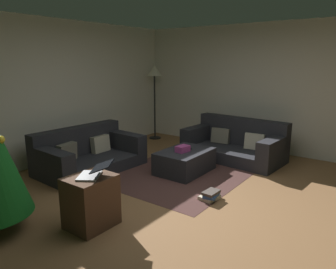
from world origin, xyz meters
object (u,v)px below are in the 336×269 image
Objects in this scene: couch_right at (236,144)px; ottoman at (185,161)px; side_table at (91,202)px; couch_left at (87,154)px; tv_remote at (187,148)px; laptop at (94,172)px; gift_box at (183,149)px; corner_lamp at (154,76)px; book_stack at (210,195)px.

couch_right reaches higher than ottoman.
couch_right is 1.98× the size of ottoman.
side_table is (-3.42, 0.19, 0.02)m from couch_right.
couch_left is 0.95× the size of couch_right.
tv_remote is 0.33× the size of laptop.
gift_box is at bearing 3.93° from side_table.
gift_box is (-1.34, 0.34, 0.15)m from couch_right.
gift_box is at bearing -174.27° from ottoman.
ottoman is 2.19m from laptop.
couch_right is 2.59m from corner_lamp.
gift_box is 0.13× the size of corner_lamp.
ottoman is at bearing 51.18° from book_stack.
side_table is (-1.30, -1.63, 0.03)m from couch_left.
ottoman is 0.25m from gift_box.
couch_right is 1.39m from gift_box.
ottoman is 3.11× the size of book_stack.
laptop is 4.36m from corner_lamp.
tv_remote reaches higher than book_stack.
gift_box is 1.16m from book_stack.
couch_left is 1.75m from tv_remote.
couch_right is at bearing -15.25° from ottoman.
couch_left is at bearing 117.66° from gift_box.
couch_left is at bearing 53.80° from couch_right.
couch_left is 3.80× the size of laptop.
couch_right is at bearing -98.08° from corner_lamp.
side_table is (-2.08, -0.14, -0.13)m from gift_box.
gift_box reaches higher than book_stack.
couch_right is at bearing -14.03° from gift_box.
couch_left reaches higher than ottoman.
corner_lamp is (2.45, 0.44, 1.23)m from couch_left.
side_table is at bearing -176.07° from gift_box.
couch_left is 2.14m from laptop.
tv_remote is at bearing 126.67° from couch_left.
laptop is (-2.24, -0.23, 0.27)m from tv_remote.
laptop is at bearing -56.16° from side_table.
book_stack is at bearing -128.82° from ottoman.
corner_lamp reaches higher than gift_box.
corner_lamp is (3.71, 2.12, 0.84)m from laptop.
book_stack is (0.13, -2.39, -0.20)m from couch_left.
couch_right is 3.42m from laptop.
book_stack is at bearing -27.74° from side_table.
couch_left is 1.04× the size of corner_lamp.
ottoman is 1.62× the size of side_table.
laptop is at bearing 91.98° from couch_right.
book_stack is (-0.84, -0.94, -0.32)m from tv_remote.
ottoman is 1.17m from book_stack.
side_table is 0.34× the size of corner_lamp.
tv_remote is 0.27× the size of side_table.
gift_box is at bearing 5.28° from laptop.
gift_box is 0.48× the size of laptop.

